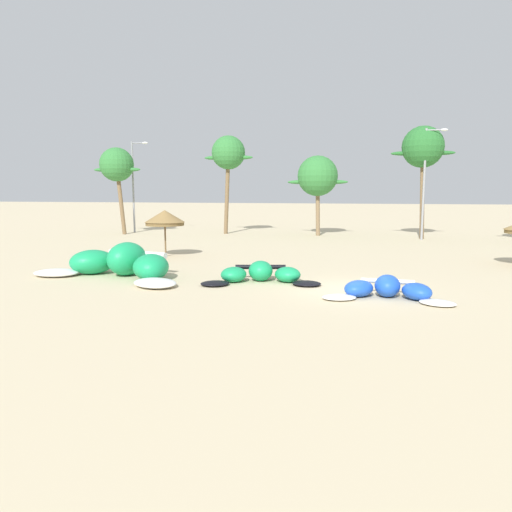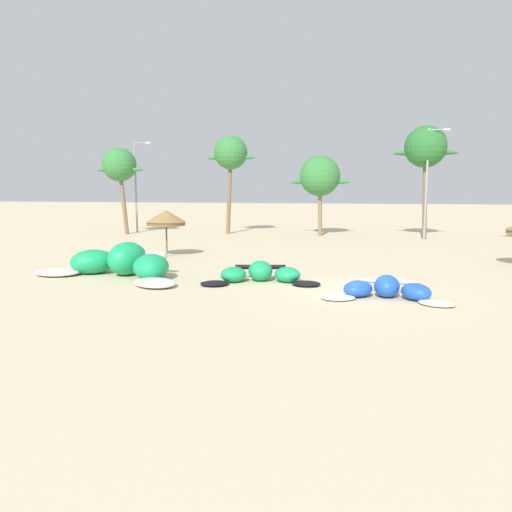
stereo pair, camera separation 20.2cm
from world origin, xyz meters
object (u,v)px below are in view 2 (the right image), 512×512
object	(u,v)px
kite_far_left	(121,264)
palm_leftmost	(119,166)
palm_left	(231,154)
palm_center_left	(426,148)
kite_left_of_center	(387,290)
kite_left	(260,274)
palm_left_of_gap	(320,176)
beach_umbrella_near_van	(166,218)
lamppost_west	(137,182)
lamppost_west_center	(429,178)

from	to	relation	value
kite_far_left	palm_leftmost	bearing A→B (deg)	118.25
palm_leftmost	palm_left	world-z (taller)	palm_left
palm_center_left	palm_left	bearing A→B (deg)	176.24
kite_left_of_center	palm_leftmost	size ratio (longest dim) A/B	0.63
kite_left	palm_left_of_gap	world-z (taller)	palm_left_of_gap
palm_left	beach_umbrella_near_van	bearing A→B (deg)	-88.46
kite_left	kite_far_left	bearing A→B (deg)	-178.96
palm_center_left	lamppost_west	distance (m)	25.83
lamppost_west_center	palm_center_left	bearing A→B (deg)	100.55
kite_left_of_center	lamppost_west_center	world-z (taller)	lamppost_west_center
kite_left_of_center	beach_umbrella_near_van	xyz separation A→B (m)	(-12.55, 8.88, 2.03)
kite_far_left	kite_left_of_center	xyz separation A→B (m)	(11.84, -1.99, -0.28)
beach_umbrella_near_van	palm_left_of_gap	distance (m)	17.75
kite_left	kite_left_of_center	xyz separation A→B (m)	(5.25, -2.11, -0.03)
lamppost_west_center	palm_left_of_gap	bearing A→B (deg)	166.36
palm_leftmost	palm_center_left	size ratio (longest dim) A/B	0.85
kite_far_left	kite_left_of_center	world-z (taller)	kite_far_left
kite_left	lamppost_west	xyz separation A→B (m)	(-16.75, 22.03, 4.42)
kite_left_of_center	palm_left_of_gap	bearing A→B (deg)	101.18
palm_center_left	lamppost_west	world-z (taller)	palm_center_left
beach_umbrella_near_van	palm_leftmost	size ratio (longest dim) A/B	0.36
kite_far_left	palm_left_of_gap	bearing A→B (deg)	72.89
palm_left_of_gap	kite_left	bearing A→B (deg)	-90.98
kite_far_left	palm_leftmost	world-z (taller)	palm_leftmost
palm_left_of_gap	lamppost_west	bearing A→B (deg)	-178.34
palm_left_of_gap	lamppost_west_center	xyz separation A→B (m)	(8.78, -2.13, -0.25)
kite_far_left	beach_umbrella_near_van	world-z (taller)	beach_umbrella_near_van
palm_left	kite_left	bearing A→B (deg)	-71.16
lamppost_west_center	kite_left_of_center	bearing A→B (deg)	-99.85
kite_left	lamppost_west_center	bearing A→B (deg)	65.81
kite_left_of_center	beach_umbrella_near_van	bearing A→B (deg)	144.70
kite_left_of_center	kite_left	bearing A→B (deg)	158.16
palm_leftmost	lamppost_west	size ratio (longest dim) A/B	0.92
palm_leftmost	lamppost_west	xyz separation A→B (m)	(0.71, 1.93, -1.42)
palm_left	palm_leftmost	bearing A→B (deg)	-165.51
beach_umbrella_near_van	kite_far_left	bearing A→B (deg)	-84.17
palm_center_left	kite_far_left	bearing A→B (deg)	-125.68
palm_left	lamppost_west	size ratio (longest dim) A/B	1.05
kite_left	lamppost_west	world-z (taller)	lamppost_west
palm_leftmost	lamppost_west	world-z (taller)	lamppost_west
palm_left_of_gap	palm_center_left	distance (m)	8.90
kite_far_left	palm_left_of_gap	world-z (taller)	palm_left_of_gap
kite_left	lamppost_west	bearing A→B (deg)	127.24
kite_left_of_center	beach_umbrella_near_van	size ratio (longest dim) A/B	1.75
kite_far_left	beach_umbrella_near_van	bearing A→B (deg)	95.83
beach_umbrella_near_van	lamppost_west	xyz separation A→B (m)	(-9.45, 15.25, 2.42)
palm_left_of_gap	kite_far_left	bearing A→B (deg)	-107.11
palm_leftmost	palm_center_left	xyz separation A→B (m)	(26.40, 1.42, 1.19)
palm_center_left	lamppost_west	bearing A→B (deg)	178.87
kite_left_of_center	lamppost_west	size ratio (longest dim) A/B	0.58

